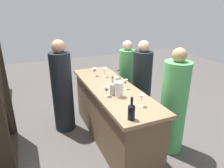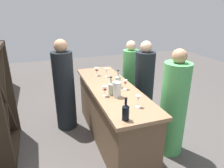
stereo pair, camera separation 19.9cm
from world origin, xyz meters
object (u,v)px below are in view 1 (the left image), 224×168
(wine_bottle_leftmost_near_black, at_px, (131,111))
(person_server_behind, at_px, (62,90))
(wine_bottle_second_left_clear_pale, at_px, (113,88))
(wine_glass_far_center, at_px, (106,89))
(wine_glass_near_center, at_px, (141,98))
(wine_glass_near_right, at_px, (105,71))
(person_center_guest, at_px, (173,106))
(wine_glass_far_left, at_px, (95,70))
(person_left_guest, at_px, (142,86))
(person_right_guest, at_px, (127,79))
(wine_glass_near_left, at_px, (126,82))
(water_pitcher, at_px, (119,89))
(wine_bottle_center_clear_pale, at_px, (118,81))

(wine_bottle_leftmost_near_black, xyz_separation_m, person_server_behind, (1.63, 0.49, -0.30))
(wine_bottle_second_left_clear_pale, bearing_deg, wine_bottle_leftmost_near_black, 173.76)
(wine_glass_far_center, xyz_separation_m, person_server_behind, (0.94, 0.46, -0.30))
(wine_bottle_leftmost_near_black, height_order, wine_glass_near_center, wine_bottle_leftmost_near_black)
(wine_bottle_second_left_clear_pale, relative_size, wine_glass_near_right, 1.77)
(wine_bottle_second_left_clear_pale, height_order, person_center_guest, person_center_guest)
(wine_bottle_leftmost_near_black, bearing_deg, person_center_guest, -67.18)
(wine_bottle_second_left_clear_pale, relative_size, wine_glass_far_left, 1.84)
(wine_glass_far_center, height_order, person_left_guest, person_left_guest)
(wine_bottle_second_left_clear_pale, xyz_separation_m, wine_glass_far_center, (-0.02, 0.10, 0.00))
(person_left_guest, xyz_separation_m, person_right_guest, (0.57, 0.02, -0.03))
(wine_bottle_second_left_clear_pale, height_order, person_server_behind, person_server_behind)
(wine_glass_near_left, relative_size, wine_glass_near_right, 0.99)
(person_left_guest, relative_size, person_center_guest, 0.98)
(water_pitcher, relative_size, person_left_guest, 0.14)
(wine_bottle_leftmost_near_black, bearing_deg, wine_glass_near_center, -48.88)
(wine_glass_near_center, bearing_deg, wine_bottle_second_left_clear_pale, 22.16)
(wine_glass_far_left, distance_m, person_right_guest, 0.91)
(wine_glass_near_center, distance_m, water_pitcher, 0.41)
(wine_bottle_leftmost_near_black, relative_size, wine_bottle_center_clear_pale, 0.98)
(wine_bottle_center_clear_pale, height_order, person_right_guest, person_right_guest)
(person_center_guest, height_order, person_right_guest, person_center_guest)
(wine_glass_far_center, relative_size, person_center_guest, 0.09)
(wine_bottle_leftmost_near_black, xyz_separation_m, wine_bottle_second_left_clear_pale, (0.71, -0.08, -0.00))
(wine_glass_far_left, bearing_deg, wine_glass_far_center, 171.49)
(wine_bottle_leftmost_near_black, bearing_deg, wine_bottle_second_left_clear_pale, -6.24)
(wine_bottle_center_clear_pale, height_order, wine_glass_far_center, wine_bottle_center_clear_pale)
(wine_glass_near_center, height_order, wine_glass_far_left, wine_glass_near_center)
(person_right_guest, bearing_deg, wine_glass_near_left, 70.70)
(wine_glass_near_center, bearing_deg, wine_bottle_center_clear_pale, -0.39)
(wine_bottle_center_clear_pale, relative_size, person_right_guest, 0.18)
(wine_bottle_leftmost_near_black, height_order, wine_bottle_center_clear_pale, wine_bottle_center_clear_pale)
(wine_glass_near_center, distance_m, person_center_guest, 0.76)
(wine_bottle_leftmost_near_black, height_order, person_right_guest, person_right_guest)
(wine_bottle_leftmost_near_black, xyz_separation_m, wine_glass_far_center, (0.69, 0.02, 0.00))
(person_left_guest, xyz_separation_m, person_server_behind, (0.33, 1.42, 0.03))
(wine_glass_far_left, bearing_deg, person_left_guest, -111.21)
(wine_glass_near_right, distance_m, person_server_behind, 0.82)
(person_left_guest, height_order, person_right_guest, person_left_guest)
(person_right_guest, bearing_deg, wine_glass_near_right, 39.38)
(wine_glass_near_left, distance_m, person_server_behind, 1.20)
(wine_glass_near_left, height_order, wine_glass_near_center, wine_glass_near_center)
(wine_bottle_leftmost_near_black, bearing_deg, water_pitcher, -12.19)
(person_left_guest, bearing_deg, wine_glass_near_center, 69.92)
(person_left_guest, bearing_deg, person_server_behind, -1.55)
(wine_glass_far_center, height_order, person_right_guest, person_right_guest)
(wine_glass_far_center, xyz_separation_m, person_right_guest, (1.18, -0.93, -0.36))
(water_pitcher, distance_m, person_server_behind, 1.23)
(water_pitcher, distance_m, person_center_guest, 0.90)
(person_server_behind, bearing_deg, wine_glass_near_right, -0.58)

